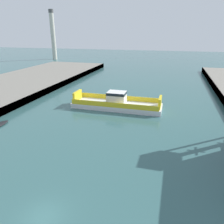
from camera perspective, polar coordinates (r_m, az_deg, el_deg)
The scene contains 3 objects.
ground_plane at distance 23.58m, azimuth -17.70°, elevation -24.92°, with size 400.00×400.00×0.00m, color #335B5B.
chain_ferry at distance 49.29m, azimuth 1.22°, elevation 2.33°, with size 20.25×5.90×3.85m.
smokestack_distant_a at distance 146.35m, azimuth -15.32°, elevation 19.37°, with size 2.93×2.93×29.14m.
Camera 1 is at (10.49, -13.31, 16.40)m, focal length 34.70 mm.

